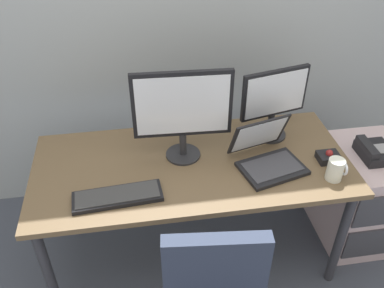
{
  "coord_description": "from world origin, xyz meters",
  "views": [
    {
      "loc": [
        -0.26,
        -1.62,
        2.05
      ],
      "look_at": [
        0.0,
        0.0,
        0.82
      ],
      "focal_mm": 38.83,
      "sensor_mm": 36.0,
      "label": 1
    }
  ],
  "objects_px": {
    "desk_phone": "(374,151)",
    "trackball_mouse": "(328,157)",
    "monitor_main": "(182,110)",
    "laptop": "(267,156)",
    "keyboard": "(118,196)",
    "file_cabinet": "(359,195)",
    "monitor_side": "(274,100)",
    "coffee_mug": "(336,169)"
  },
  "relations": [
    {
      "from": "desk_phone",
      "to": "trackball_mouse",
      "type": "distance_m",
      "value": 0.34
    },
    {
      "from": "monitor_main",
      "to": "laptop",
      "type": "bearing_deg",
      "value": -17.96
    },
    {
      "from": "laptop",
      "to": "monitor_main",
      "type": "bearing_deg",
      "value": 162.04
    },
    {
      "from": "keyboard",
      "to": "laptop",
      "type": "height_order",
      "value": "laptop"
    },
    {
      "from": "monitor_main",
      "to": "keyboard",
      "type": "xyz_separation_m",
      "value": [
        -0.34,
        -0.27,
        -0.27
      ]
    },
    {
      "from": "trackball_mouse",
      "to": "desk_phone",
      "type": "bearing_deg",
      "value": 15.72
    },
    {
      "from": "file_cabinet",
      "to": "monitor_side",
      "type": "bearing_deg",
      "value": 164.25
    },
    {
      "from": "desk_phone",
      "to": "coffee_mug",
      "type": "xyz_separation_m",
      "value": [
        -0.35,
        -0.23,
        0.11
      ]
    },
    {
      "from": "desk_phone",
      "to": "keyboard",
      "type": "bearing_deg",
      "value": -171.72
    },
    {
      "from": "keyboard",
      "to": "file_cabinet",
      "type": "bearing_deg",
      "value": 8.89
    },
    {
      "from": "file_cabinet",
      "to": "desk_phone",
      "type": "distance_m",
      "value": 0.35
    },
    {
      "from": "trackball_mouse",
      "to": "coffee_mug",
      "type": "relative_size",
      "value": 0.97
    },
    {
      "from": "monitor_main",
      "to": "laptop",
      "type": "relative_size",
      "value": 1.29
    },
    {
      "from": "desk_phone",
      "to": "trackball_mouse",
      "type": "height_order",
      "value": "trackball_mouse"
    },
    {
      "from": "coffee_mug",
      "to": "trackball_mouse",
      "type": "bearing_deg",
      "value": 77.47
    },
    {
      "from": "trackball_mouse",
      "to": "coffee_mug",
      "type": "bearing_deg",
      "value": -102.53
    },
    {
      "from": "keyboard",
      "to": "coffee_mug",
      "type": "xyz_separation_m",
      "value": [
        1.04,
        -0.02,
        0.04
      ]
    },
    {
      "from": "file_cabinet",
      "to": "monitor_main",
      "type": "distance_m",
      "value": 1.26
    },
    {
      "from": "desk_phone",
      "to": "trackball_mouse",
      "type": "xyz_separation_m",
      "value": [
        -0.32,
        -0.09,
        0.07
      ]
    },
    {
      "from": "monitor_side",
      "to": "trackball_mouse",
      "type": "relative_size",
      "value": 3.63
    },
    {
      "from": "file_cabinet",
      "to": "coffee_mug",
      "type": "xyz_separation_m",
      "value": [
        -0.36,
        -0.24,
        0.45
      ]
    },
    {
      "from": "file_cabinet",
      "to": "laptop",
      "type": "bearing_deg",
      "value": -172.77
    },
    {
      "from": "monitor_main",
      "to": "monitor_side",
      "type": "xyz_separation_m",
      "value": [
        0.5,
        0.11,
        -0.05
      ]
    },
    {
      "from": "monitor_main",
      "to": "coffee_mug",
      "type": "distance_m",
      "value": 0.79
    },
    {
      "from": "keyboard",
      "to": "desk_phone",
      "type": "bearing_deg",
      "value": 8.28
    },
    {
      "from": "desk_phone",
      "to": "keyboard",
      "type": "distance_m",
      "value": 1.41
    },
    {
      "from": "keyboard",
      "to": "monitor_main",
      "type": "bearing_deg",
      "value": 38.2
    },
    {
      "from": "trackball_mouse",
      "to": "file_cabinet",
      "type": "bearing_deg",
      "value": 17.96
    },
    {
      "from": "monitor_main",
      "to": "coffee_mug",
      "type": "xyz_separation_m",
      "value": [
        0.7,
        -0.29,
        -0.22
      ]
    },
    {
      "from": "monitor_main",
      "to": "coffee_mug",
      "type": "relative_size",
      "value": 4.3
    },
    {
      "from": "desk_phone",
      "to": "keyboard",
      "type": "relative_size",
      "value": 0.48
    },
    {
      "from": "monitor_main",
      "to": "trackball_mouse",
      "type": "height_order",
      "value": "monitor_main"
    },
    {
      "from": "file_cabinet",
      "to": "monitor_side",
      "type": "xyz_separation_m",
      "value": [
        -0.56,
        0.16,
        0.62
      ]
    },
    {
      "from": "file_cabinet",
      "to": "trackball_mouse",
      "type": "height_order",
      "value": "trackball_mouse"
    },
    {
      "from": "trackball_mouse",
      "to": "monitor_main",
      "type": "bearing_deg",
      "value": 167.85
    },
    {
      "from": "desk_phone",
      "to": "coffee_mug",
      "type": "height_order",
      "value": "coffee_mug"
    },
    {
      "from": "laptop",
      "to": "keyboard",
      "type": "bearing_deg",
      "value": -169.68
    },
    {
      "from": "coffee_mug",
      "to": "keyboard",
      "type": "bearing_deg",
      "value": 178.65
    },
    {
      "from": "file_cabinet",
      "to": "desk_phone",
      "type": "height_order",
      "value": "desk_phone"
    },
    {
      "from": "desk_phone",
      "to": "laptop",
      "type": "height_order",
      "value": "laptop"
    },
    {
      "from": "monitor_side",
      "to": "trackball_mouse",
      "type": "distance_m",
      "value": 0.41
    },
    {
      "from": "monitor_main",
      "to": "keyboard",
      "type": "relative_size",
      "value": 1.17
    }
  ]
}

